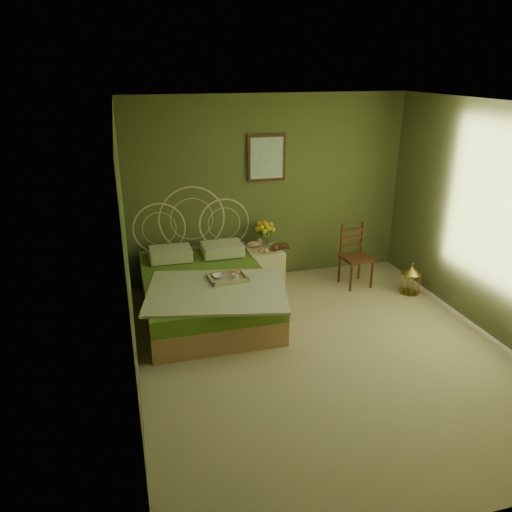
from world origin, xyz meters
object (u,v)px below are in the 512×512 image
object	(u,v)px
chair	(354,252)
birdcage	(411,280)
nightstand	(265,261)
bed	(206,290)

from	to	relation	value
chair	birdcage	world-z (taller)	chair
nightstand	chair	bearing A→B (deg)	-15.09
chair	nightstand	bearing A→B (deg)	159.84
bed	birdcage	world-z (taller)	bed
bed	birdcage	bearing A→B (deg)	-3.70
bed	nightstand	size ratio (longest dim) A/B	2.37
nightstand	birdcage	size ratio (longest dim) A/B	2.43
nightstand	birdcage	bearing A→B (deg)	-24.80
birdcage	nightstand	bearing A→B (deg)	155.20
bed	chair	world-z (taller)	bed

